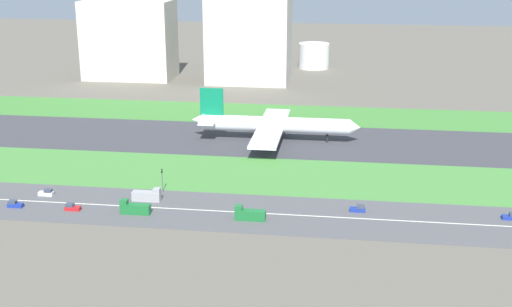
{
  "coord_description": "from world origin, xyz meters",
  "views": [
    {
      "loc": [
        30.32,
        -243.91,
        72.18
      ],
      "look_at": [
        1.85,
        -36.5,
        6.0
      ],
      "focal_mm": 46.54,
      "sensor_mm": 36.0,
      "label": 1
    }
  ],
  "objects": [
    {
      "name": "car_6",
      "position": [
        -57.37,
        -68.0,
        0.92
      ],
      "size": [
        4.4,
        1.8,
        2.0
      ],
      "color": "silver",
      "rests_on": "highway"
    },
    {
      "name": "truck_1",
      "position": [
        5.69,
        -78.0,
        1.67
      ],
      "size": [
        8.4,
        2.5,
        4.0
      ],
      "rotation": [
        0.0,
        0.0,
        3.14
      ],
      "color": "#19662D",
      "rests_on": "highway"
    },
    {
      "name": "hangar_building",
      "position": [
        -22.42,
        114.0,
        26.53
      ],
      "size": [
        43.8,
        34.1,
        53.05
      ],
      "primitive_type": "cube",
      "color": "beige",
      "rests_on": "ground_plane"
    },
    {
      "name": "car_4",
      "position": [
        76.84,
        -68.0,
        0.92
      ],
      "size": [
        4.4,
        1.8,
        2.0
      ],
      "color": "navy",
      "rests_on": "highway"
    },
    {
      "name": "truck_2",
      "position": [
        -26.07,
        -68.0,
        1.67
      ],
      "size": [
        8.4,
        2.5,
        4.0
      ],
      "color": "#99999E",
      "rests_on": "highway"
    },
    {
      "name": "grass_median_south",
      "position": [
        0.0,
        -41.0,
        0.05
      ],
      "size": [
        280.0,
        36.0,
        0.1
      ],
      "primitive_type": "cube",
      "color": "#427F38",
      "rests_on": "ground_plane"
    },
    {
      "name": "airliner",
      "position": [
        2.96,
        0.0,
        6.23
      ],
      "size": [
        65.0,
        56.0,
        19.7
      ],
      "color": "white",
      "rests_on": "runway"
    },
    {
      "name": "grass_median_north",
      "position": [
        0.0,
        41.0,
        0.05
      ],
      "size": [
        280.0,
        36.0,
        0.1
      ],
      "primitive_type": "cube",
      "color": "#3D7A33",
      "rests_on": "ground_plane"
    },
    {
      "name": "car_3",
      "position": [
        -62.46,
        -78.0,
        0.92
      ],
      "size": [
        4.4,
        1.8,
        2.0
      ],
      "rotation": [
        0.0,
        0.0,
        3.14
      ],
      "color": "navy",
      "rests_on": "highway"
    },
    {
      "name": "highway",
      "position": [
        0.0,
        -73.0,
        0.05
      ],
      "size": [
        280.0,
        28.0,
        0.1
      ],
      "primitive_type": "cube",
      "color": "#4C4C4F",
      "rests_on": "ground_plane"
    },
    {
      "name": "terminal_building",
      "position": [
        -90.0,
        114.0,
        21.49
      ],
      "size": [
        48.78,
        27.58,
        42.98
      ],
      "primitive_type": "cube",
      "color": "beige",
      "rests_on": "ground_plane"
    },
    {
      "name": "traffic_light",
      "position": [
        -23.72,
        -60.01,
        4.29
      ],
      "size": [
        0.36,
        0.5,
        7.2
      ],
      "color": "#4C4C51",
      "rests_on": "highway"
    },
    {
      "name": "car_1",
      "position": [
        -45.2,
        -78.0,
        0.92
      ],
      "size": [
        4.4,
        1.8,
        2.0
      ],
      "rotation": [
        0.0,
        0.0,
        3.14
      ],
      "color": "#B2191E",
      "rests_on": "highway"
    },
    {
      "name": "truck_0",
      "position": [
        -26.78,
        -78.0,
        1.67
      ],
      "size": [
        8.4,
        2.5,
        4.0
      ],
      "rotation": [
        0.0,
        0.0,
        3.14
      ],
      "color": "#19662D",
      "rests_on": "highway"
    },
    {
      "name": "runway",
      "position": [
        0.0,
        0.0,
        0.05
      ],
      "size": [
        280.0,
        46.0,
        0.1
      ],
      "primitive_type": "cube",
      "color": "#38383D",
      "rests_on": "ground_plane"
    },
    {
      "name": "highway_centerline",
      "position": [
        0.0,
        -73.0,
        0.11
      ],
      "size": [
        266.0,
        0.5,
        0.01
      ],
      "primitive_type": "cube",
      "color": "silver",
      "rests_on": "highway"
    },
    {
      "name": "fuel_tank_west",
      "position": [
        10.52,
        159.0,
        7.52
      ],
      "size": [
        18.51,
        18.51,
        15.03
      ],
      "primitive_type": "cylinder",
      "color": "silver",
      "rests_on": "ground_plane"
    },
    {
      "name": "ground_plane",
      "position": [
        0.0,
        0.0,
        0.0
      ],
      "size": [
        800.0,
        800.0,
        0.0
      ],
      "primitive_type": "plane",
      "color": "#5B564C"
    },
    {
      "name": "car_0",
      "position": [
        35.35,
        -68.0,
        0.92
      ],
      "size": [
        4.4,
        1.8,
        2.0
      ],
      "color": "navy",
      "rests_on": "highway"
    }
  ]
}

